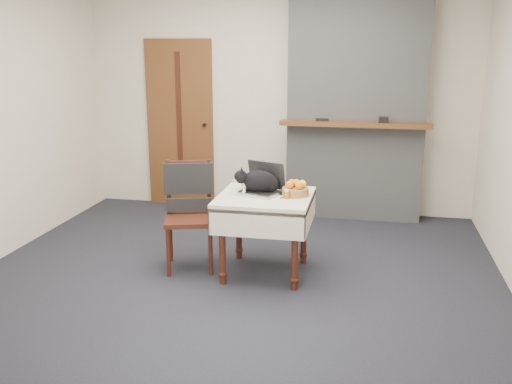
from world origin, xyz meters
TOP-DOWN VIEW (x-y plane):
  - ground at (0.00, 0.00)m, footprint 4.50×4.50m
  - room_shell at (0.00, 0.46)m, footprint 4.52×4.01m
  - door at (-1.20, 1.97)m, footprint 0.82×0.10m
  - chimney at (0.90, 1.85)m, footprint 1.62×0.48m
  - side_table at (0.23, -0.03)m, footprint 0.78×0.78m
  - laptop at (0.18, 0.05)m, footprint 0.43×0.40m
  - cat at (0.17, 0.03)m, footprint 0.48×0.26m
  - cream_jar at (-0.03, -0.05)m, footprint 0.06×0.06m
  - pill_bottle at (0.42, -0.10)m, footprint 0.04×0.04m
  - fruit_basket at (0.48, 0.03)m, footprint 0.23×0.23m
  - desk_clutter at (0.44, 0.04)m, footprint 0.11×0.12m
  - chair at (-0.47, 0.05)m, footprint 0.53×0.52m

SIDE VIEW (x-z plane):
  - ground at x=0.00m, z-range 0.00..0.00m
  - side_table at x=0.23m, z-range 0.24..0.94m
  - chair at x=-0.47m, z-range 0.13..1.08m
  - desk_clutter at x=0.44m, z-range 0.70..0.71m
  - cream_jar at x=-0.03m, z-range 0.70..0.77m
  - pill_bottle at x=0.42m, z-range 0.70..0.78m
  - fruit_basket at x=0.48m, z-range 0.69..0.82m
  - laptop at x=0.18m, z-range 0.63..0.90m
  - cat at x=0.17m, z-range 0.68..0.91m
  - door at x=-1.20m, z-range 0.00..2.00m
  - chimney at x=0.90m, z-range 0.00..2.60m
  - room_shell at x=0.00m, z-range 0.46..3.07m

